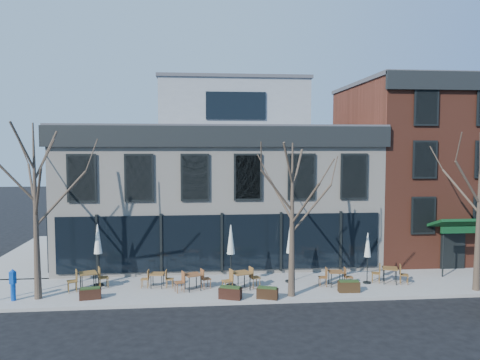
{
  "coord_description": "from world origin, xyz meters",
  "views": [
    {
      "loc": [
        -1.38,
        -24.69,
        7.03
      ],
      "look_at": [
        1.18,
        2.0,
        5.09
      ],
      "focal_mm": 35.0,
      "sensor_mm": 36.0,
      "label": 1
    }
  ],
  "objects": [
    {
      "name": "cafe_set_3",
      "position": [
        0.79,
        -2.75,
        0.68
      ],
      "size": [
        2.0,
        1.11,
        1.03
      ],
      "color": "brown",
      "rests_on": "sidewalk_front"
    },
    {
      "name": "cafe_set_0",
      "position": [
        -6.55,
        -2.07,
        0.68
      ],
      "size": [
        1.99,
        1.14,
        1.03
      ],
      "color": "brown",
      "rests_on": "sidewalk_front"
    },
    {
      "name": "planter_3",
      "position": [
        5.82,
        -3.61,
        0.43
      ],
      "size": [
        1.02,
        0.46,
        0.56
      ],
      "color": "#302010",
      "rests_on": "sidewalk_front"
    },
    {
      "name": "planter_0",
      "position": [
        -6.13,
        -3.5,
        0.41
      ],
      "size": [
        0.99,
        0.52,
        0.53
      ],
      "color": "black",
      "rests_on": "sidewalk_front"
    },
    {
      "name": "cafe_set_4",
      "position": [
        5.47,
        -2.63,
        0.62
      ],
      "size": [
        1.74,
        0.73,
        0.91
      ],
      "color": "brown",
      "rests_on": "sidewalk_front"
    },
    {
      "name": "call_box",
      "position": [
        -9.52,
        -3.38,
        0.91
      ],
      "size": [
        0.3,
        0.28,
        1.44
      ],
      "color": "#0C3E9F",
      "rests_on": "sidewalk_front"
    },
    {
      "name": "cafe_set_5",
      "position": [
        8.33,
        -2.41,
        0.64
      ],
      "size": [
        1.87,
        1.01,
        0.96
      ],
      "color": "brown",
      "rests_on": "sidewalk_front"
    },
    {
      "name": "corner_building",
      "position": [
        0.07,
        5.07,
        4.72
      ],
      "size": [
        18.39,
        10.39,
        11.1
      ],
      "color": "beige",
      "rests_on": "ground"
    },
    {
      "name": "ground",
      "position": [
        0.0,
        0.0,
        0.0
      ],
      "size": [
        120.0,
        120.0,
        0.0
      ],
      "primitive_type": "plane",
      "color": "black",
      "rests_on": "ground"
    },
    {
      "name": "umbrella_4",
      "position": [
        7.2,
        -2.3,
        1.96
      ],
      "size": [
        0.41,
        0.41,
        2.56
      ],
      "color": "black",
      "rests_on": "sidewalk_front"
    },
    {
      "name": "sidewalk_front",
      "position": [
        3.25,
        -2.15,
        0.07
      ],
      "size": [
        33.5,
        4.7,
        0.15
      ],
      "primitive_type": "cube",
      "color": "gray",
      "rests_on": "ground"
    },
    {
      "name": "cafe_set_1",
      "position": [
        -3.26,
        -2.03,
        0.59
      ],
      "size": [
        1.65,
        0.71,
        0.85
      ],
      "color": "brown",
      "rests_on": "sidewalk_front"
    },
    {
      "name": "umbrella_0",
      "position": [
        -6.17,
        -1.46,
        2.32
      ],
      "size": [
        0.49,
        0.49,
        3.07
      ],
      "color": "black",
      "rests_on": "sidewalk_front"
    },
    {
      "name": "sidewalk_side",
      "position": [
        -11.25,
        6.0,
        0.07
      ],
      "size": [
        4.5,
        12.0,
        0.15
      ],
      "primitive_type": "cube",
      "color": "gray",
      "rests_on": "ground"
    },
    {
      "name": "planter_1",
      "position": [
        0.15,
        -4.07,
        0.43
      ],
      "size": [
        1.09,
        0.74,
        0.57
      ],
      "color": "black",
      "rests_on": "sidewalk_front"
    },
    {
      "name": "tree_corner",
      "position": [
        -8.49,
        -3.2,
        4.25
      ],
      "size": [
        3.93,
        3.98,
        7.92
      ],
      "color": "#382B21",
      "rests_on": "sidewalk_front"
    },
    {
      "name": "umbrella_3",
      "position": [
        3.36,
        -1.71,
        2.15
      ],
      "size": [
        0.45,
        0.45,
        2.84
      ],
      "color": "black",
      "rests_on": "sidewalk_front"
    },
    {
      "name": "tree_right",
      "position": [
        12.01,
        -3.9,
        4.02
      ],
      "size": [
        3.72,
        3.77,
        7.48
      ],
      "color": "#382B21",
      "rests_on": "sidewalk_front"
    },
    {
      "name": "red_brick_building",
      "position": [
        13.0,
        4.98,
        5.64
      ],
      "size": [
        8.2,
        11.78,
        11.18
      ],
      "color": "brown",
      "rests_on": "ground"
    },
    {
      "name": "planter_2",
      "position": [
        1.83,
        -4.2,
        0.42
      ],
      "size": [
        1.03,
        0.67,
        0.54
      ],
      "color": "black",
      "rests_on": "sidewalk_front"
    },
    {
      "name": "tree_mid",
      "position": [
        3.01,
        -3.9,
        3.79
      ],
      "size": [
        3.5,
        3.55,
        7.04
      ],
      "color": "#382B21",
      "rests_on": "sidewalk_front"
    },
    {
      "name": "cafe_set_2",
      "position": [
        -1.53,
        -2.61,
        0.64
      ],
      "size": [
        1.84,
        1.07,
        0.95
      ],
      "color": "brown",
      "rests_on": "sidewalk_front"
    },
    {
      "name": "umbrella_2",
      "position": [
        0.33,
        -2.11,
        2.3
      ],
      "size": [
        0.49,
        0.49,
        3.04
      ],
      "color": "black",
      "rests_on": "sidewalk_front"
    }
  ]
}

